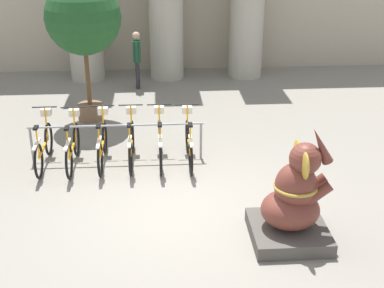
{
  "coord_description": "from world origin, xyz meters",
  "views": [
    {
      "loc": [
        -0.33,
        -7.77,
        4.63
      ],
      "look_at": [
        0.24,
        0.4,
        1.0
      ],
      "focal_mm": 50.0,
      "sensor_mm": 36.0,
      "label": 1
    }
  ],
  "objects_px": {
    "bicycle_1": "(73,146)",
    "person_pedestrian": "(137,55)",
    "bicycle_3": "(131,143)",
    "bicycle_4": "(160,142)",
    "bicycle_0": "(44,145)",
    "potted_tree": "(83,20)",
    "elephant_statue": "(293,203)",
    "bicycle_5": "(189,142)",
    "bicycle_2": "(102,144)"
  },
  "relations": [
    {
      "from": "bicycle_1",
      "to": "person_pedestrian",
      "type": "bearing_deg",
      "value": 76.71
    },
    {
      "from": "bicycle_3",
      "to": "bicycle_4",
      "type": "height_order",
      "value": "same"
    },
    {
      "from": "bicycle_0",
      "to": "bicycle_1",
      "type": "bearing_deg",
      "value": -6.24
    },
    {
      "from": "bicycle_1",
      "to": "potted_tree",
      "type": "height_order",
      "value": "potted_tree"
    },
    {
      "from": "bicycle_1",
      "to": "bicycle_3",
      "type": "relative_size",
      "value": 1.0
    },
    {
      "from": "bicycle_3",
      "to": "elephant_statue",
      "type": "relative_size",
      "value": 0.93
    },
    {
      "from": "bicycle_3",
      "to": "potted_tree",
      "type": "distance_m",
      "value": 3.28
    },
    {
      "from": "bicycle_4",
      "to": "bicycle_5",
      "type": "relative_size",
      "value": 1.0
    },
    {
      "from": "person_pedestrian",
      "to": "bicycle_0",
      "type": "bearing_deg",
      "value": -109.68
    },
    {
      "from": "bicycle_4",
      "to": "bicycle_5",
      "type": "distance_m",
      "value": 0.57
    },
    {
      "from": "bicycle_2",
      "to": "elephant_statue",
      "type": "relative_size",
      "value": 0.93
    },
    {
      "from": "bicycle_5",
      "to": "potted_tree",
      "type": "xyz_separation_m",
      "value": [
        -2.19,
        2.47,
        1.95
      ]
    },
    {
      "from": "bicycle_0",
      "to": "bicycle_3",
      "type": "xyz_separation_m",
      "value": [
        1.69,
        0.0,
        0.0
      ]
    },
    {
      "from": "bicycle_0",
      "to": "bicycle_2",
      "type": "distance_m",
      "value": 1.13
    },
    {
      "from": "bicycle_0",
      "to": "potted_tree",
      "type": "relative_size",
      "value": 0.52
    },
    {
      "from": "bicycle_1",
      "to": "elephant_statue",
      "type": "bearing_deg",
      "value": -37.64
    },
    {
      "from": "bicycle_2",
      "to": "potted_tree",
      "type": "bearing_deg",
      "value": 101.54
    },
    {
      "from": "bicycle_4",
      "to": "person_pedestrian",
      "type": "relative_size",
      "value": 1.09
    },
    {
      "from": "person_pedestrian",
      "to": "potted_tree",
      "type": "height_order",
      "value": "potted_tree"
    },
    {
      "from": "bicycle_3",
      "to": "bicycle_5",
      "type": "bearing_deg",
      "value": -2.81
    },
    {
      "from": "bicycle_2",
      "to": "bicycle_5",
      "type": "relative_size",
      "value": 1.0
    },
    {
      "from": "bicycle_5",
      "to": "person_pedestrian",
      "type": "xyz_separation_m",
      "value": [
        -1.12,
        4.82,
        0.53
      ]
    },
    {
      "from": "bicycle_1",
      "to": "bicycle_0",
      "type": "bearing_deg",
      "value": 173.76
    },
    {
      "from": "potted_tree",
      "to": "bicycle_4",
      "type": "bearing_deg",
      "value": -56.23
    },
    {
      "from": "bicycle_0",
      "to": "bicycle_1",
      "type": "xyz_separation_m",
      "value": [
        0.56,
        -0.06,
        0.0
      ]
    },
    {
      "from": "elephant_statue",
      "to": "bicycle_2",
      "type": "bearing_deg",
      "value": 137.01
    },
    {
      "from": "bicycle_3",
      "to": "person_pedestrian",
      "type": "bearing_deg",
      "value": 89.86
    },
    {
      "from": "bicycle_4",
      "to": "elephant_statue",
      "type": "relative_size",
      "value": 0.93
    },
    {
      "from": "bicycle_3",
      "to": "potted_tree",
      "type": "relative_size",
      "value": 0.52
    },
    {
      "from": "bicycle_2",
      "to": "bicycle_5",
      "type": "height_order",
      "value": "same"
    },
    {
      "from": "bicycle_3",
      "to": "person_pedestrian",
      "type": "xyz_separation_m",
      "value": [
        0.01,
        4.76,
        0.53
      ]
    },
    {
      "from": "bicycle_2",
      "to": "bicycle_4",
      "type": "bearing_deg",
      "value": -0.33
    },
    {
      "from": "bicycle_4",
      "to": "bicycle_5",
      "type": "xyz_separation_m",
      "value": [
        0.56,
        -0.04,
        0.0
      ]
    },
    {
      "from": "bicycle_3",
      "to": "elephant_statue",
      "type": "distance_m",
      "value": 3.81
    },
    {
      "from": "bicycle_2",
      "to": "potted_tree",
      "type": "xyz_separation_m",
      "value": [
        -0.49,
        2.42,
        1.95
      ]
    },
    {
      "from": "elephant_statue",
      "to": "potted_tree",
      "type": "height_order",
      "value": "potted_tree"
    },
    {
      "from": "bicycle_3",
      "to": "bicycle_4",
      "type": "xyz_separation_m",
      "value": [
        0.56,
        -0.01,
        0.0
      ]
    },
    {
      "from": "bicycle_4",
      "to": "person_pedestrian",
      "type": "bearing_deg",
      "value": 96.61
    },
    {
      "from": "bicycle_0",
      "to": "potted_tree",
      "type": "xyz_separation_m",
      "value": [
        0.63,
        2.42,
        1.95
      ]
    },
    {
      "from": "bicycle_0",
      "to": "bicycle_5",
      "type": "relative_size",
      "value": 1.0
    },
    {
      "from": "bicycle_5",
      "to": "elephant_statue",
      "type": "height_order",
      "value": "elephant_statue"
    },
    {
      "from": "bicycle_3",
      "to": "potted_tree",
      "type": "xyz_separation_m",
      "value": [
        -1.06,
        2.41,
        1.95
      ]
    },
    {
      "from": "potted_tree",
      "to": "elephant_statue",
      "type": "bearing_deg",
      "value": -55.99
    },
    {
      "from": "bicycle_3",
      "to": "person_pedestrian",
      "type": "relative_size",
      "value": 1.09
    },
    {
      "from": "bicycle_4",
      "to": "bicycle_3",
      "type": "bearing_deg",
      "value": 178.88
    },
    {
      "from": "person_pedestrian",
      "to": "bicycle_1",
      "type": "bearing_deg",
      "value": -103.29
    },
    {
      "from": "bicycle_2",
      "to": "bicycle_5",
      "type": "xyz_separation_m",
      "value": [
        1.69,
        -0.05,
        0.0
      ]
    },
    {
      "from": "bicycle_2",
      "to": "elephant_statue",
      "type": "xyz_separation_m",
      "value": [
        3.07,
        -2.86,
        0.21
      ]
    },
    {
      "from": "bicycle_0",
      "to": "bicycle_5",
      "type": "height_order",
      "value": "same"
    },
    {
      "from": "bicycle_2",
      "to": "potted_tree",
      "type": "distance_m",
      "value": 3.15
    }
  ]
}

